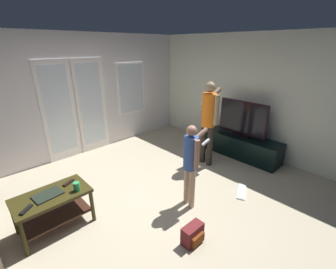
{
  "coord_description": "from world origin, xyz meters",
  "views": [
    {
      "loc": [
        -1.69,
        -2.25,
        2.26
      ],
      "look_at": [
        0.71,
        0.27,
        0.89
      ],
      "focal_mm": 24.39,
      "sensor_mm": 36.0,
      "label": 1
    }
  ],
  "objects_px": {
    "person_adult": "(209,117)",
    "laptop_closed": "(48,195)",
    "tv_stand": "(239,145)",
    "flat_screen_tv": "(243,119)",
    "person_child": "(191,159)",
    "backpack": "(193,234)",
    "dvd_remote_slim": "(26,210)",
    "loose_keyboard": "(241,191)",
    "tv_remote_black": "(69,183)",
    "cup_near_edge": "(77,187)",
    "coffee_table": "(53,204)"
  },
  "relations": [
    {
      "from": "person_child",
      "to": "loose_keyboard",
      "type": "bearing_deg",
      "value": -25.36
    },
    {
      "from": "person_adult",
      "to": "laptop_closed",
      "type": "bearing_deg",
      "value": 174.44
    },
    {
      "from": "flat_screen_tv",
      "to": "dvd_remote_slim",
      "type": "xyz_separation_m",
      "value": [
        -3.94,
        0.43,
        -0.32
      ]
    },
    {
      "from": "flat_screen_tv",
      "to": "person_adult",
      "type": "relative_size",
      "value": 0.63
    },
    {
      "from": "tv_stand",
      "to": "flat_screen_tv",
      "type": "height_order",
      "value": "flat_screen_tv"
    },
    {
      "from": "person_child",
      "to": "tv_remote_black",
      "type": "relative_size",
      "value": 7.43
    },
    {
      "from": "coffee_table",
      "to": "dvd_remote_slim",
      "type": "xyz_separation_m",
      "value": [
        -0.3,
        -0.12,
        0.15
      ]
    },
    {
      "from": "tv_remote_black",
      "to": "dvd_remote_slim",
      "type": "xyz_separation_m",
      "value": [
        -0.56,
        -0.21,
        0.0
      ]
    },
    {
      "from": "dvd_remote_slim",
      "to": "person_adult",
      "type": "bearing_deg",
      "value": -41.04
    },
    {
      "from": "flat_screen_tv",
      "to": "tv_remote_black",
      "type": "xyz_separation_m",
      "value": [
        -3.38,
        0.64,
        -0.32
      ]
    },
    {
      "from": "person_adult",
      "to": "tv_remote_black",
      "type": "distance_m",
      "value": 2.65
    },
    {
      "from": "flat_screen_tv",
      "to": "loose_keyboard",
      "type": "distance_m",
      "value": 1.62
    },
    {
      "from": "coffee_table",
      "to": "flat_screen_tv",
      "type": "bearing_deg",
      "value": -8.57
    },
    {
      "from": "loose_keyboard",
      "to": "person_adult",
      "type": "bearing_deg",
      "value": 69.73
    },
    {
      "from": "backpack",
      "to": "laptop_closed",
      "type": "height_order",
      "value": "laptop_closed"
    },
    {
      "from": "person_adult",
      "to": "loose_keyboard",
      "type": "bearing_deg",
      "value": -110.27
    },
    {
      "from": "backpack",
      "to": "tv_stand",
      "type": "bearing_deg",
      "value": 18.62
    },
    {
      "from": "coffee_table",
      "to": "tv_remote_black",
      "type": "height_order",
      "value": "tv_remote_black"
    },
    {
      "from": "tv_stand",
      "to": "person_child",
      "type": "distance_m",
      "value": 2.11
    },
    {
      "from": "person_child",
      "to": "dvd_remote_slim",
      "type": "xyz_separation_m",
      "value": [
        -1.93,
        0.78,
        -0.24
      ]
    },
    {
      "from": "tv_stand",
      "to": "loose_keyboard",
      "type": "xyz_separation_m",
      "value": [
        -1.18,
        -0.75,
        -0.22
      ]
    },
    {
      "from": "person_adult",
      "to": "cup_near_edge",
      "type": "relative_size",
      "value": 13.93
    },
    {
      "from": "tv_stand",
      "to": "cup_near_edge",
      "type": "bearing_deg",
      "value": 173.09
    },
    {
      "from": "backpack",
      "to": "laptop_closed",
      "type": "xyz_separation_m",
      "value": [
        -1.14,
        1.41,
        0.4
      ]
    },
    {
      "from": "loose_keyboard",
      "to": "laptop_closed",
      "type": "distance_m",
      "value": 2.86
    },
    {
      "from": "tv_stand",
      "to": "loose_keyboard",
      "type": "height_order",
      "value": "tv_stand"
    },
    {
      "from": "coffee_table",
      "to": "flat_screen_tv",
      "type": "height_order",
      "value": "flat_screen_tv"
    },
    {
      "from": "coffee_table",
      "to": "tv_stand",
      "type": "height_order",
      "value": "coffee_table"
    },
    {
      "from": "coffee_table",
      "to": "tv_stand",
      "type": "distance_m",
      "value": 3.68
    },
    {
      "from": "person_adult",
      "to": "flat_screen_tv",
      "type": "bearing_deg",
      "value": -18.92
    },
    {
      "from": "coffee_table",
      "to": "backpack",
      "type": "bearing_deg",
      "value": -51.97
    },
    {
      "from": "tv_remote_black",
      "to": "coffee_table",
      "type": "bearing_deg",
      "value": 175.27
    },
    {
      "from": "tv_stand",
      "to": "tv_remote_black",
      "type": "relative_size",
      "value": 10.13
    },
    {
      "from": "tv_stand",
      "to": "loose_keyboard",
      "type": "distance_m",
      "value": 1.41
    },
    {
      "from": "coffee_table",
      "to": "laptop_closed",
      "type": "distance_m",
      "value": 0.15
    },
    {
      "from": "cup_near_edge",
      "to": "tv_stand",
      "type": "bearing_deg",
      "value": -6.91
    },
    {
      "from": "flat_screen_tv",
      "to": "person_child",
      "type": "relative_size",
      "value": 0.82
    },
    {
      "from": "cup_near_edge",
      "to": "tv_remote_black",
      "type": "bearing_deg",
      "value": 94.26
    },
    {
      "from": "tv_stand",
      "to": "cup_near_edge",
      "type": "height_order",
      "value": "cup_near_edge"
    },
    {
      "from": "flat_screen_tv",
      "to": "person_child",
      "type": "distance_m",
      "value": 2.05
    },
    {
      "from": "backpack",
      "to": "dvd_remote_slim",
      "type": "bearing_deg",
      "value": 137.46
    },
    {
      "from": "flat_screen_tv",
      "to": "person_adult",
      "type": "height_order",
      "value": "person_adult"
    },
    {
      "from": "person_adult",
      "to": "dvd_remote_slim",
      "type": "relative_size",
      "value": 9.66
    },
    {
      "from": "tv_stand",
      "to": "dvd_remote_slim",
      "type": "distance_m",
      "value": 3.98
    },
    {
      "from": "dvd_remote_slim",
      "to": "tv_remote_black",
      "type": "bearing_deg",
      "value": -17.5
    },
    {
      "from": "cup_near_edge",
      "to": "dvd_remote_slim",
      "type": "bearing_deg",
      "value": 177.53
    },
    {
      "from": "backpack",
      "to": "laptop_closed",
      "type": "distance_m",
      "value": 1.86
    },
    {
      "from": "laptop_closed",
      "to": "person_child",
      "type": "bearing_deg",
      "value": -35.15
    },
    {
      "from": "laptop_closed",
      "to": "tv_remote_black",
      "type": "relative_size",
      "value": 1.9
    },
    {
      "from": "flat_screen_tv",
      "to": "loose_keyboard",
      "type": "relative_size",
      "value": 2.3
    }
  ]
}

